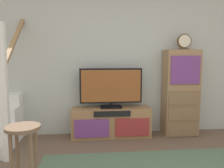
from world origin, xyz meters
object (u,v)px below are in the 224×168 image
(side_cabinet, at_px, (181,93))
(bar_stool_near, at_px, (24,143))
(media_console, at_px, (111,122))
(television, at_px, (111,87))
(desk_clock, at_px, (184,42))

(side_cabinet, relative_size, bar_stool_near, 2.11)
(media_console, distance_m, side_cabinet, 1.31)
(media_console, height_order, television, television)
(side_cabinet, bearing_deg, television, 179.35)
(media_console, xyz_separation_m, desk_clock, (1.24, -0.00, 1.37))
(desk_clock, relative_size, bar_stool_near, 0.38)
(side_cabinet, height_order, bar_stool_near, side_cabinet)
(television, xyz_separation_m, bar_stool_near, (-1.01, -1.59, -0.34))
(television, bearing_deg, media_console, -90.00)
(desk_clock, bearing_deg, bar_stool_near, -145.32)
(desk_clock, xyz_separation_m, bar_stool_near, (-2.25, -1.56, -1.09))
(media_console, height_order, desk_clock, desk_clock)
(media_console, distance_m, desk_clock, 1.85)
(media_console, height_order, bar_stool_near, bar_stool_near)
(desk_clock, bearing_deg, television, 178.67)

